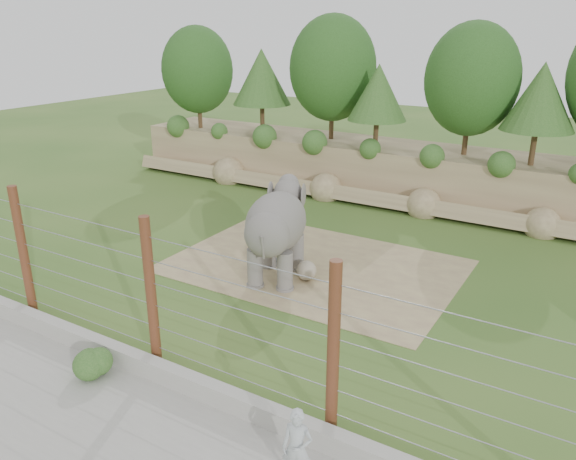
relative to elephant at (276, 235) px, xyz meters
The scene contains 11 objects.
ground 2.14m from the elephant, 84.92° to the right, with size 90.00×90.00×0.00m, color #376123.
back_embankment 11.50m from the elephant, 86.34° to the left, with size 30.00×5.52×8.77m.
dirt_patch 2.28m from the elephant, 67.86° to the left, with size 10.00×7.00×0.02m, color #93775A.
drain_grate 2.03m from the elephant, 127.19° to the left, with size 1.00×0.60×0.03m, color #262628.
elephant is the anchor object (origin of this frame).
stone_ball 1.59m from the elephant, 20.38° to the left, with size 0.68×0.68×0.68m, color gray.
retaining_wall 6.59m from the elephant, 88.85° to the right, with size 26.00×0.35×0.50m, color #A19D96.
walkway 8.60m from the elephant, 89.12° to the right, with size 26.00×4.00×0.01m, color #A19D96.
barrier_fence 5.97m from the elephant, 88.76° to the right, with size 20.26×0.26×4.00m.
walkway_shrub 7.40m from the elephant, 96.85° to the right, with size 0.79×0.79×0.79m, color #2B581F.
zookeeper 9.21m from the elephant, 55.32° to the right, with size 0.59×0.39×1.62m, color #A8ACB1.
Camera 1 is at (9.27, -13.33, 8.22)m, focal length 35.00 mm.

